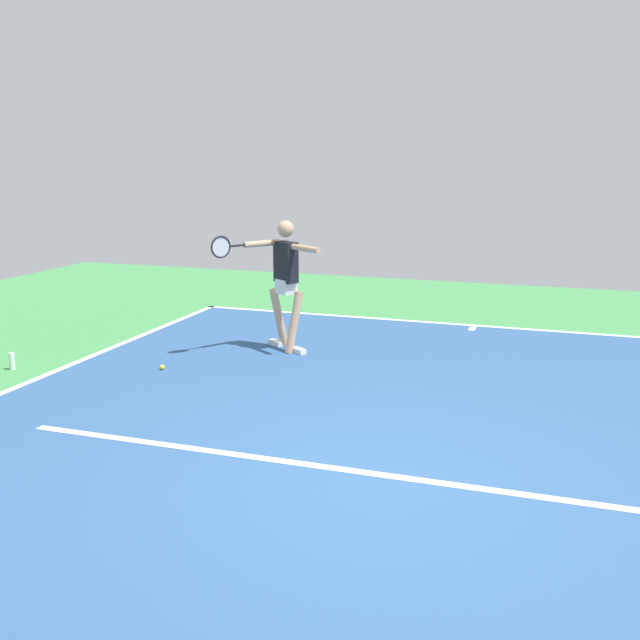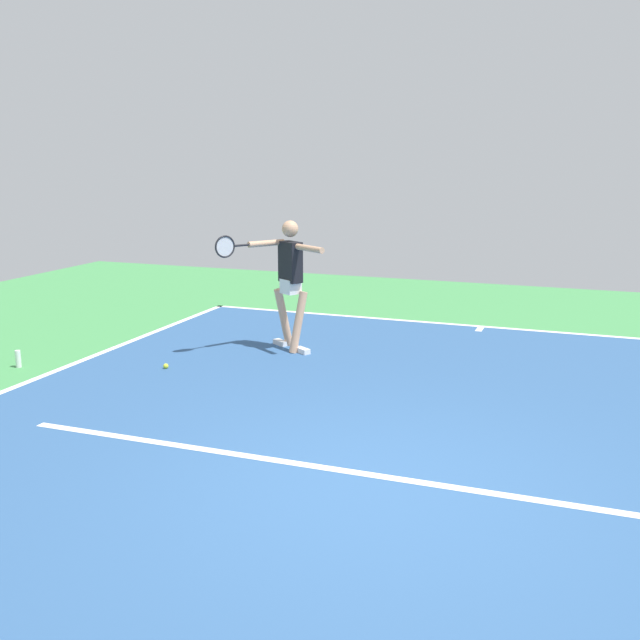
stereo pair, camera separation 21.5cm
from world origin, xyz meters
TOP-DOWN VIEW (x-y plane):
  - ground_plane at (0.00, 0.00)m, footprint 20.47×20.47m
  - court_surface at (0.00, 0.00)m, footprint 9.33×12.40m
  - court_line_baseline_near at (0.00, -6.15)m, footprint 9.33×0.10m
  - court_line_service at (0.00, -0.24)m, footprint 6.99×0.10m
  - court_line_centre_mark at (0.00, -5.95)m, footprint 0.10×0.30m
  - tennis_player at (2.29, -3.81)m, footprint 1.35×1.05m
  - tennis_ball_by_baseline at (3.38, -2.40)m, footprint 0.07×0.07m
  - water_bottle at (5.16, -1.80)m, footprint 0.07×0.07m

SIDE VIEW (x-z plane):
  - ground_plane at x=0.00m, z-range 0.00..0.00m
  - court_surface at x=0.00m, z-range 0.00..0.00m
  - court_line_baseline_near at x=0.00m, z-range 0.00..0.01m
  - court_line_service at x=0.00m, z-range 0.00..0.01m
  - court_line_centre_mark at x=0.00m, z-range 0.00..0.01m
  - tennis_ball_by_baseline at x=3.38m, z-range 0.00..0.07m
  - water_bottle at x=5.16m, z-range 0.00..0.22m
  - tennis_player at x=2.29m, z-range 0.14..1.92m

